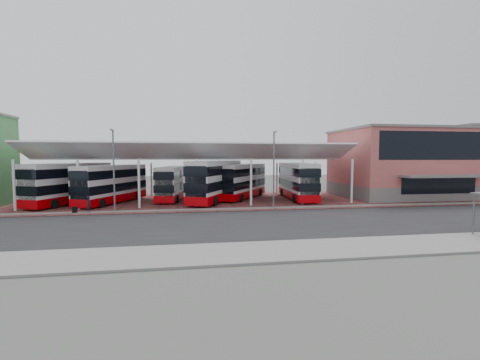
{
  "coord_description": "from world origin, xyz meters",
  "views": [
    {
      "loc": [
        -6.7,
        -26.32,
        5.37
      ],
      "look_at": [
        -1.42,
        7.35,
        2.98
      ],
      "focal_mm": 24.0,
      "sensor_mm": 36.0,
      "label": 1
    }
  ],
  "objects_px": {
    "bus_0": "(70,184)",
    "bus_2": "(173,183)",
    "bus_3": "(216,181)",
    "pedestrian": "(89,205)",
    "terminal": "(407,163)",
    "bus_1": "(112,184)",
    "bus_5": "(297,181)",
    "bus_4": "(243,181)"
  },
  "relations": [
    {
      "from": "bus_0",
      "to": "bus_2",
      "type": "distance_m",
      "value": 11.71
    },
    {
      "from": "terminal",
      "to": "bus_3",
      "type": "bearing_deg",
      "value": -177.31
    },
    {
      "from": "bus_4",
      "to": "bus_5",
      "type": "xyz_separation_m",
      "value": [
        6.82,
        -1.88,
        0.06
      ]
    },
    {
      "from": "bus_0",
      "to": "pedestrian",
      "type": "relative_size",
      "value": 7.11
    },
    {
      "from": "terminal",
      "to": "bus_5",
      "type": "xyz_separation_m",
      "value": [
        -16.02,
        -0.72,
        -2.33
      ]
    },
    {
      "from": "bus_0",
      "to": "bus_3",
      "type": "height_order",
      "value": "bus_3"
    },
    {
      "from": "terminal",
      "to": "bus_1",
      "type": "height_order",
      "value": "terminal"
    },
    {
      "from": "terminal",
      "to": "bus_0",
      "type": "distance_m",
      "value": 43.45
    },
    {
      "from": "bus_5",
      "to": "pedestrian",
      "type": "bearing_deg",
      "value": -158.8
    },
    {
      "from": "bus_1",
      "to": "bus_2",
      "type": "relative_size",
      "value": 1.04
    },
    {
      "from": "bus_5",
      "to": "bus_3",
      "type": "bearing_deg",
      "value": -172.84
    },
    {
      "from": "bus_0",
      "to": "bus_1",
      "type": "height_order",
      "value": "bus_0"
    },
    {
      "from": "bus_1",
      "to": "bus_2",
      "type": "distance_m",
      "value": 7.23
    },
    {
      "from": "bus_4",
      "to": "bus_5",
      "type": "relative_size",
      "value": 0.93
    },
    {
      "from": "bus_0",
      "to": "bus_5",
      "type": "relative_size",
      "value": 1.01
    },
    {
      "from": "bus_0",
      "to": "bus_2",
      "type": "bearing_deg",
      "value": 34.18
    },
    {
      "from": "terminal",
      "to": "bus_2",
      "type": "xyz_separation_m",
      "value": [
        -31.85,
        1.25,
        -2.52
      ]
    },
    {
      "from": "bus_5",
      "to": "pedestrian",
      "type": "height_order",
      "value": "bus_5"
    },
    {
      "from": "terminal",
      "to": "bus_5",
      "type": "distance_m",
      "value": 16.21
    },
    {
      "from": "terminal",
      "to": "pedestrian",
      "type": "height_order",
      "value": "terminal"
    },
    {
      "from": "bus_5",
      "to": "bus_1",
      "type": "bearing_deg",
      "value": -174.98
    },
    {
      "from": "terminal",
      "to": "bus_3",
      "type": "distance_m",
      "value": 26.68
    },
    {
      "from": "bus_2",
      "to": "pedestrian",
      "type": "xyz_separation_m",
      "value": [
        -7.48,
        -9.05,
        -1.28
      ]
    },
    {
      "from": "bus_2",
      "to": "bus_4",
      "type": "relative_size",
      "value": 0.99
    },
    {
      "from": "bus_2",
      "to": "bus_5",
      "type": "xyz_separation_m",
      "value": [
        15.83,
        -1.97,
        0.2
      ]
    },
    {
      "from": "bus_3",
      "to": "bus_5",
      "type": "bearing_deg",
      "value": 28.7
    },
    {
      "from": "bus_0",
      "to": "bus_2",
      "type": "height_order",
      "value": "bus_0"
    },
    {
      "from": "bus_0",
      "to": "bus_1",
      "type": "xyz_separation_m",
      "value": [
        4.66,
        -0.19,
        -0.12
      ]
    },
    {
      "from": "bus_5",
      "to": "terminal",
      "type": "bearing_deg",
      "value": 6.85
    },
    {
      "from": "bus_3",
      "to": "bus_5",
      "type": "xyz_separation_m",
      "value": [
        10.54,
        0.53,
        -0.18
      ]
    },
    {
      "from": "bus_3",
      "to": "bus_2",
      "type": "bearing_deg",
      "value": -179.48
    },
    {
      "from": "bus_1",
      "to": "bus_5",
      "type": "relative_size",
      "value": 0.96
    },
    {
      "from": "terminal",
      "to": "pedestrian",
      "type": "xyz_separation_m",
      "value": [
        -39.33,
        -7.8,
        -3.8
      ]
    },
    {
      "from": "bus_1",
      "to": "bus_3",
      "type": "height_order",
      "value": "bus_3"
    },
    {
      "from": "bus_3",
      "to": "bus_5",
      "type": "relative_size",
      "value": 1.06
    },
    {
      "from": "bus_1",
      "to": "bus_2",
      "type": "bearing_deg",
      "value": 41.48
    },
    {
      "from": "bus_0",
      "to": "bus_3",
      "type": "bearing_deg",
      "value": 22.55
    },
    {
      "from": "terminal",
      "to": "bus_2",
      "type": "relative_size",
      "value": 1.77
    },
    {
      "from": "bus_0",
      "to": "bus_4",
      "type": "bearing_deg",
      "value": 29.53
    },
    {
      "from": "bus_3",
      "to": "pedestrian",
      "type": "distance_m",
      "value": 14.44
    },
    {
      "from": "bus_4",
      "to": "bus_2",
      "type": "bearing_deg",
      "value": -148.5
    },
    {
      "from": "bus_3",
      "to": "bus_4",
      "type": "bearing_deg",
      "value": 58.79
    }
  ]
}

